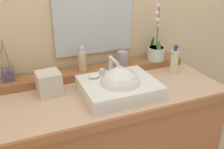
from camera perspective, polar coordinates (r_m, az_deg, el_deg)
wall_back at (r=1.77m, az=-6.03°, el=14.97°), size 3.17×0.20×2.50m
vanity_cabinet at (r=1.76m, az=-0.73°, el=-15.21°), size 1.34×0.62×0.83m
back_ledge at (r=1.72m, az=-3.64°, el=0.70°), size 1.26×0.13×0.05m
sink_basin at (r=1.47m, az=1.66°, el=-2.93°), size 0.42×0.35×0.27m
soap_bar at (r=1.50m, az=-3.99°, el=-0.35°), size 0.07×0.04×0.02m
potted_plant at (r=1.85m, az=9.70°, el=5.41°), size 0.12×0.13×0.39m
soap_dispenser at (r=1.66m, az=-6.52°, el=3.10°), size 0.05×0.05×0.16m
tumbler_cup at (r=1.75m, az=2.34°, el=3.65°), size 0.07×0.07×0.09m
reed_diffuser at (r=1.63m, az=-21.96°, el=0.07°), size 0.10×0.09×0.25m
lotion_bottle at (r=1.78m, az=13.54°, el=2.90°), size 0.05×0.05×0.19m
tissue_box at (r=1.50m, az=-13.75°, el=-1.86°), size 0.14×0.14×0.13m
mirror at (r=1.68m, az=-4.02°, el=13.32°), size 0.53×0.02×0.52m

